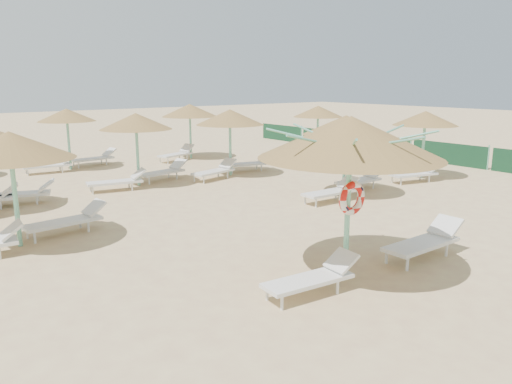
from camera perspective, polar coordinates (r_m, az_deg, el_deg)
ground at (r=10.64m, az=8.65°, el=-8.64°), size 120.00×120.00×0.00m
main_palapa at (r=9.69m, az=10.75°, el=6.11°), size 3.55×3.55×3.18m
lounger_main_a at (r=9.28m, az=6.60°, el=-9.66°), size 1.93×0.74×0.69m
lounger_main_b at (r=11.66m, az=18.79°, el=-5.34°), size 2.15×0.65×0.78m
palapa_field at (r=18.71m, az=-10.51°, el=7.67°), size 19.54×14.15×2.72m
windbreak_fence at (r=27.25m, az=14.05°, el=5.21°), size 0.08×19.84×1.10m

